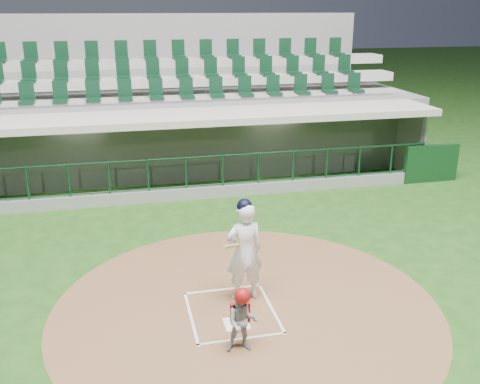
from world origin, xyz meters
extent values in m
plane|color=#1C4313|center=(0.00, 0.00, 0.00)|extent=(120.00, 120.00, 0.00)
cylinder|color=brown|center=(0.30, -0.20, 0.01)|extent=(7.20, 7.20, 0.01)
cube|color=white|center=(0.00, -0.70, 0.02)|extent=(0.43, 0.43, 0.02)
cube|color=white|center=(-0.75, -0.30, 0.02)|extent=(0.05, 1.80, 0.01)
cube|color=white|center=(0.75, -0.30, 0.02)|extent=(0.05, 1.80, 0.01)
cube|color=white|center=(0.00, 0.55, 0.02)|extent=(1.55, 0.05, 0.01)
cube|color=silver|center=(0.00, -1.15, 0.02)|extent=(1.55, 0.05, 0.01)
cube|color=slate|center=(0.00, 7.50, -0.55)|extent=(15.00, 3.00, 0.10)
cube|color=gray|center=(0.00, 9.10, 0.85)|extent=(15.00, 0.20, 2.70)
cube|color=#A19C8F|center=(0.00, 8.98, 1.10)|extent=(13.50, 0.04, 0.90)
cube|color=gray|center=(7.50, 7.50, 0.85)|extent=(0.20, 3.00, 2.70)
cube|color=#ADA69C|center=(0.00, 7.25, 2.30)|extent=(15.40, 3.50, 0.20)
cube|color=slate|center=(0.00, 5.95, 0.15)|extent=(15.00, 0.15, 0.40)
cube|color=black|center=(0.00, 5.95, 1.73)|extent=(15.00, 0.01, 0.95)
cube|color=brown|center=(0.00, 8.55, -0.28)|extent=(12.75, 0.40, 0.45)
cube|color=white|center=(-3.00, 7.50, 2.17)|extent=(1.30, 0.35, 0.04)
cube|color=white|center=(3.00, 7.50, 2.17)|extent=(1.30, 0.35, 0.04)
cube|color=black|center=(7.80, 5.90, 0.60)|extent=(1.80, 0.18, 1.20)
imported|color=#B11315|center=(-1.26, 8.48, 0.42)|extent=(1.08, 0.45, 1.84)
imported|color=#A71219|center=(1.16, 8.23, 0.35)|extent=(0.88, 0.63, 1.69)
imported|color=#B2131B|center=(5.52, 8.25, 0.37)|extent=(1.69, 0.84, 1.75)
cube|color=slate|center=(0.00, 10.75, 1.15)|extent=(17.00, 6.50, 2.50)
cube|color=gray|center=(0.00, 9.25, 2.30)|extent=(16.60, 0.95, 0.30)
cube|color=#A9A599|center=(0.00, 10.20, 2.85)|extent=(16.60, 0.95, 0.30)
cube|color=#A19B91|center=(0.00, 11.15, 3.40)|extent=(16.60, 0.95, 0.30)
cube|color=gray|center=(0.00, 14.10, 2.53)|extent=(17.00, 0.25, 5.05)
imported|color=white|center=(0.34, 0.16, 0.98)|extent=(0.75, 0.54, 1.94)
sphere|color=black|center=(0.34, 0.16, 1.89)|extent=(0.28, 0.28, 0.28)
cylinder|color=#AF8550|center=(0.09, -0.09, 1.25)|extent=(0.58, 0.79, 0.39)
imported|color=gray|center=(-0.07, -1.44, 0.54)|extent=(0.56, 0.47, 1.05)
sphere|color=maroon|center=(-0.07, -1.44, 1.01)|extent=(0.26, 0.26, 0.26)
cube|color=#A11211|center=(-0.07, -1.29, 0.62)|extent=(0.32, 0.10, 0.35)
camera|label=1|loc=(-1.75, -8.62, 5.30)|focal=40.00mm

